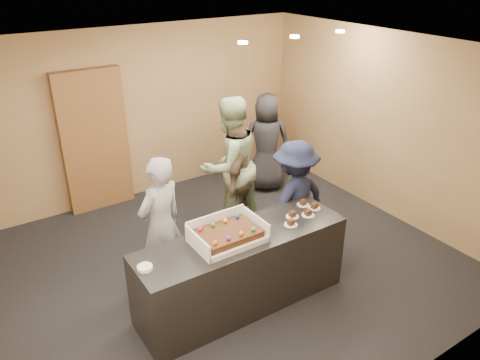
{
  "coord_description": "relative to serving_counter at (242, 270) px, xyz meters",
  "views": [
    {
      "loc": [
        -2.39,
        -4.27,
        3.63
      ],
      "look_at": [
        0.43,
        0.0,
        1.14
      ],
      "focal_mm": 35.0,
      "sensor_mm": 36.0,
      "label": 1
    }
  ],
  "objects": [
    {
      "name": "person_sage_man",
      "position": [
        0.79,
        1.5,
        0.53
      ],
      "size": [
        1.03,
        0.85,
        1.95
      ],
      "primitive_type": "imported",
      "rotation": [
        0.0,
        0.0,
        3.27
      ],
      "color": "#99AC7D",
      "rests_on": "floor"
    },
    {
      "name": "slice_d",
      "position": [
        1.0,
        0.17,
        0.47
      ],
      "size": [
        0.15,
        0.15,
        0.07
      ],
      "color": "white",
      "rests_on": "serving_counter"
    },
    {
      "name": "person_navy_man",
      "position": [
        1.13,
        0.48,
        0.34
      ],
      "size": [
        1.08,
        0.69,
        1.58
      ],
      "primitive_type": "imported",
      "rotation": [
        0.0,
        0.0,
        3.24
      ],
      "color": "#191D38",
      "rests_on": "floor"
    },
    {
      "name": "serving_counter",
      "position": [
        0.0,
        0.0,
        0.0
      ],
      "size": [
        2.41,
        0.72,
        0.9
      ],
      "primitive_type": "cube",
      "rotation": [
        0.0,
        0.0,
        -0.01
      ],
      "color": "black",
      "rests_on": "floor"
    },
    {
      "name": "slice_c",
      "position": [
        0.88,
        -0.05,
        0.47
      ],
      "size": [
        0.15,
        0.15,
        0.07
      ],
      "color": "white",
      "rests_on": "serving_counter"
    },
    {
      "name": "slice_a",
      "position": [
        0.58,
        -0.11,
        0.47
      ],
      "size": [
        0.15,
        0.15,
        0.07
      ],
      "color": "white",
      "rests_on": "serving_counter"
    },
    {
      "name": "sheet_cake",
      "position": [
        -0.18,
        0.0,
        0.55
      ],
      "size": [
        0.63,
        0.44,
        0.12
      ],
      "color": "#39210D",
      "rests_on": "cake_box"
    },
    {
      "name": "room",
      "position": [
        0.03,
        0.74,
        0.9
      ],
      "size": [
        6.04,
        6.0,
        2.7
      ],
      "color": "black",
      "rests_on": "ground"
    },
    {
      "name": "person_server_grey",
      "position": [
        -0.58,
        0.79,
        0.39
      ],
      "size": [
        0.7,
        0.56,
        1.67
      ],
      "primitive_type": "imported",
      "rotation": [
        0.0,
        0.0,
        3.45
      ],
      "color": "gray",
      "rests_on": "floor"
    },
    {
      "name": "person_brown_extra",
      "position": [
        0.86,
        1.38,
        0.35
      ],
      "size": [
        0.95,
        0.93,
        1.59
      ],
      "primitive_type": "imported",
      "rotation": [
        0.0,
        0.0,
        3.9
      ],
      "color": "brown",
      "rests_on": "floor"
    },
    {
      "name": "storage_cabinet",
      "position": [
        -0.56,
        3.15,
        0.63
      ],
      "size": [
        0.99,
        0.15,
        2.17
      ],
      "primitive_type": "cube",
      "color": "brown",
      "rests_on": "floor"
    },
    {
      "name": "plate_stack",
      "position": [
        -1.1,
        0.03,
        0.47
      ],
      "size": [
        0.15,
        0.15,
        0.04
      ],
      "primitive_type": "cylinder",
      "color": "white",
      "rests_on": "serving_counter"
    },
    {
      "name": "slice_e",
      "position": [
        1.05,
        0.03,
        0.47
      ],
      "size": [
        0.15,
        0.15,
        0.07
      ],
      "color": "white",
      "rests_on": "serving_counter"
    },
    {
      "name": "cake_box",
      "position": [
        -0.18,
        0.03,
        0.5
      ],
      "size": [
        0.74,
        0.51,
        0.22
      ],
      "color": "white",
      "rests_on": "serving_counter"
    },
    {
      "name": "ceiling_spotlights",
      "position": [
        1.63,
        1.24,
        2.22
      ],
      "size": [
        1.72,
        0.12,
        0.03
      ],
      "color": "#FFEAC6",
      "rests_on": "ceiling"
    },
    {
      "name": "slice_b",
      "position": [
        0.71,
        0.02,
        0.47
      ],
      "size": [
        0.15,
        0.15,
        0.07
      ],
      "color": "white",
      "rests_on": "serving_counter"
    },
    {
      "name": "person_dark_suit",
      "position": [
        1.97,
        2.23,
        0.37
      ],
      "size": [
        0.96,
        0.86,
        1.64
      ],
      "primitive_type": "imported",
      "rotation": [
        0.0,
        0.0,
        2.6
      ],
      "color": "#242328",
      "rests_on": "floor"
    }
  ]
}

